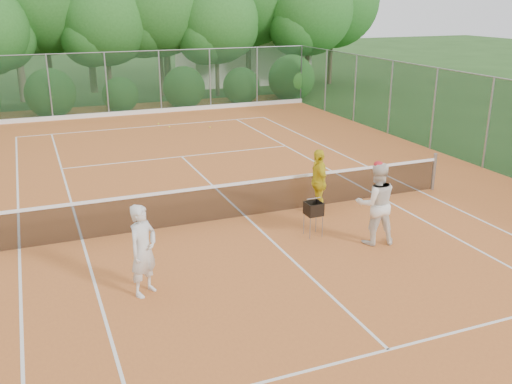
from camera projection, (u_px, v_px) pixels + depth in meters
ground at (246, 217)px, 14.81m from camera, size 120.00×120.00×0.00m
clay_court at (246, 217)px, 14.81m from camera, size 18.00×36.00×0.02m
club_building at (242, 59)px, 38.59m from camera, size 8.00×5.00×3.00m
tennis_net at (246, 198)px, 14.64m from camera, size 11.97×0.10×1.10m
player_white at (143, 250)px, 10.67m from camera, size 0.78×0.75×1.80m
player_center_grp at (376, 203)px, 12.92m from camera, size 1.08×0.93×1.96m
player_yellow at (318, 182)px, 14.80m from camera, size 0.60×1.07×1.73m
ball_hopper at (314, 209)px, 13.43m from camera, size 0.37×0.37×0.84m
stray_ball_a at (158, 124)px, 25.65m from camera, size 0.07×0.07×0.07m
stray_ball_b at (170, 127)px, 25.00m from camera, size 0.07×0.07×0.07m
stray_ball_c at (210, 127)px, 24.93m from camera, size 0.07×0.07×0.07m
court_markings at (246, 216)px, 14.81m from camera, size 11.03×23.83×0.01m
fence_back at (134, 83)px, 27.48m from camera, size 18.07×0.07×3.00m
tropical_treeline at (138, 4)px, 31.42m from camera, size 32.10×8.49×15.03m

